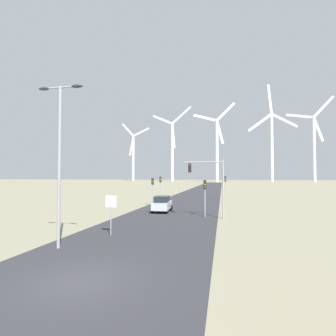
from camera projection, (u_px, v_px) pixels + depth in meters
ground_plane at (81, 281)px, 10.28m from camera, size 600.00×600.00×0.00m
road_surface at (197, 195)px, 57.24m from camera, size 10.00×240.00×0.01m
streetlamp at (60, 145)px, 15.17m from camera, size 2.85×0.32×9.40m
stop_sign_near at (111, 207)px, 18.32m from camera, size 0.81×0.07×2.75m
traffic_light_post_near_left at (152, 186)px, 35.99m from camera, size 0.28×0.34×3.87m
traffic_light_post_near_right at (205, 190)px, 26.42m from camera, size 0.28×0.34×3.73m
traffic_light_post_mid_left at (160, 183)px, 41.41m from camera, size 0.28×0.34×4.07m
traffic_light_post_mid_right at (225, 183)px, 43.48m from camera, size 0.28×0.33×4.14m
traffic_light_mast_overhead at (209, 177)px, 25.58m from camera, size 3.89×0.35×5.75m
car_approaching at (162, 204)px, 30.31m from camera, size 2.03×4.19×1.83m
wind_turbine_far_left at (133, 153)px, 247.25m from camera, size 30.74×12.13×55.86m
wind_turbine_left at (172, 146)px, 216.91m from camera, size 35.03×11.54×60.62m
wind_turbine_center at (217, 144)px, 191.02m from camera, size 30.59×2.60×57.90m
wind_turbine_right at (272, 140)px, 193.99m from camera, size 37.37×12.14×72.57m
wind_turbine_far_right at (314, 142)px, 191.40m from camera, size 30.85×9.39×61.93m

